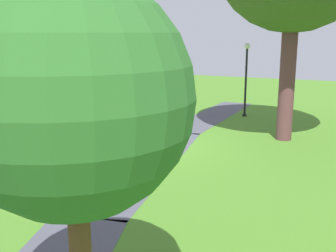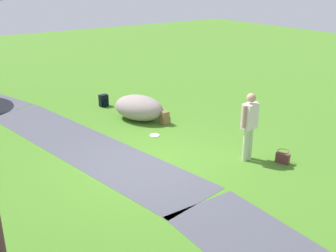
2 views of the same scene
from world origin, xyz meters
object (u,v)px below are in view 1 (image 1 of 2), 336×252
lamp_post (246,71)px  lawn_boulder (71,149)px  young_tree_near_path (72,98)px  man_near_boulder (63,98)px  handbag_on_grass (117,124)px  spare_backpack_on_lawn (36,174)px  backpack_by_boulder (76,147)px  woman_with_handbag (120,108)px  frisbee_on_grass (105,150)px

lamp_post → lawn_boulder: 9.80m
young_tree_near_path → lamp_post: 15.43m
man_near_boulder → handbag_on_grass: size_ratio=5.25×
young_tree_near_path → spare_backpack_on_lawn: size_ratio=11.31×
lawn_boulder → backpack_by_boulder: bearing=-151.7°
young_tree_near_path → backpack_by_boulder: 9.27m
woman_with_handbag → frisbee_on_grass: 2.87m
young_tree_near_path → handbag_on_grass: size_ratio=13.17×
woman_with_handbag → handbag_on_grass: bearing=-139.1°
handbag_on_grass → spare_backpack_on_lawn: size_ratio=0.86×
handbag_on_grass → backpack_by_boulder: (3.77, 0.75, 0.05)m
woman_with_handbag → lamp_post: bearing=144.5°
woman_with_handbag → spare_backpack_on_lawn: size_ratio=4.12×
spare_backpack_on_lawn → handbag_on_grass: bearing=-167.3°
spare_backpack_on_lawn → young_tree_near_path: bearing=47.5°
young_tree_near_path → man_near_boulder: 14.15m
lawn_boulder → spare_backpack_on_lawn: 1.85m
young_tree_near_path → woman_with_handbag: bearing=-150.8°
man_near_boulder → frisbee_on_grass: 5.49m
woman_with_handbag → frisbee_on_grass: bearing=20.8°
backpack_by_boulder → lamp_post: bearing=157.2°
man_near_boulder → frisbee_on_grass: (3.21, 4.33, -1.05)m
man_near_boulder → spare_backpack_on_lawn: man_near_boulder is taller
woman_with_handbag → man_near_boulder: man_near_boulder is taller
man_near_boulder → spare_backpack_on_lawn: bearing=33.6°
man_near_boulder → handbag_on_grass: bearing=89.2°
lawn_boulder → woman_with_handbag: bearing=-171.0°
man_near_boulder → spare_backpack_on_lawn: size_ratio=4.51×
lamp_post → backpack_by_boulder: lamp_post is taller
lawn_boulder → man_near_boulder: (-4.58, -3.98, 0.68)m
lawn_boulder → frisbee_on_grass: (-1.37, 0.34, -0.37)m
lawn_boulder → backpack_by_boulder: lawn_boulder is taller
young_tree_near_path → lamp_post: (-15.28, -1.90, -1.02)m
backpack_by_boulder → lawn_boulder: bearing=28.3°
young_tree_near_path → man_near_boulder: (-10.73, -8.98, -2.09)m
woman_with_handbag → spare_backpack_on_lawn: woman_with_handbag is taller
lamp_post → man_near_boulder: size_ratio=1.90×
backpack_by_boulder → frisbee_on_grass: backpack_by_boulder is taller
lawn_boulder → frisbee_on_grass: lawn_boulder is taller
young_tree_near_path → lawn_boulder: (-6.15, -4.99, -2.77)m
spare_backpack_on_lawn → lawn_boulder: bearing=-171.7°
man_near_boulder → backpack_by_boulder: bearing=43.1°
young_tree_near_path → frisbee_on_grass: young_tree_near_path is taller
lamp_post → man_near_boulder: 8.48m
woman_with_handbag → spare_backpack_on_lawn: 5.85m
lamp_post → backpack_by_boulder: (8.36, -3.51, -1.93)m
lawn_boulder → man_near_boulder: 6.11m
young_tree_near_path → spare_backpack_on_lawn: 7.06m
man_near_boulder → frisbee_on_grass: bearing=53.5°
lamp_post → frisbee_on_grass: bearing=-19.5°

